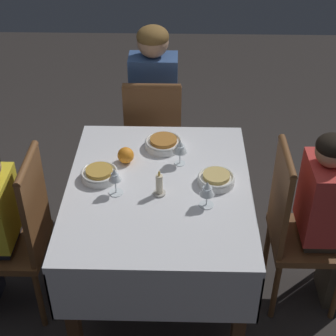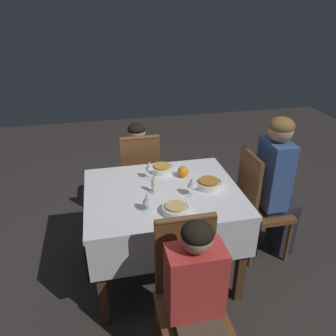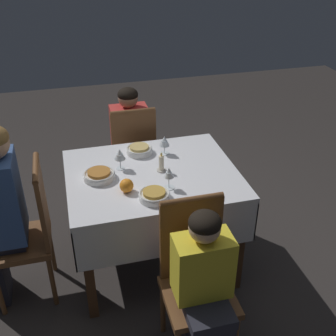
{
  "view_description": "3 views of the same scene",
  "coord_description": "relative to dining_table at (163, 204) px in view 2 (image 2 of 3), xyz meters",
  "views": [
    {
      "loc": [
        -2.0,
        -0.09,
        2.34
      ],
      "look_at": [
        -0.04,
        -0.05,
        0.92
      ],
      "focal_mm": 55.0,
      "sensor_mm": 36.0,
      "label": 1
    },
    {
      "loc": [
        -0.39,
        -2.0,
        2.01
      ],
      "look_at": [
        0.06,
        0.09,
        0.91
      ],
      "focal_mm": 35.0,
      "sensor_mm": 36.0,
      "label": 2
    },
    {
      "loc": [
        0.5,
        2.31,
        2.22
      ],
      "look_at": [
        -0.08,
        0.1,
        0.86
      ],
      "focal_mm": 45.0,
      "sensor_mm": 36.0,
      "label": 3
    }
  ],
  "objects": [
    {
      "name": "person_child_yellow",
      "position": [
        -0.08,
        0.87,
        -0.1
      ],
      "size": [
        0.3,
        0.33,
        1.02
      ],
      "rotation": [
        0.0,
        0.0,
        3.14
      ],
      "color": "#282833",
      "rests_on": "ground_plane"
    },
    {
      "name": "chair_south",
      "position": [
        0.01,
        -0.71,
        -0.14
      ],
      "size": [
        0.38,
        0.38,
        0.98
      ],
      "color": "brown",
      "rests_on": "ground_plane"
    },
    {
      "name": "orange_fruit",
      "position": [
        0.2,
        0.18,
        0.16
      ],
      "size": [
        0.09,
        0.09,
        0.09
      ],
      "primitive_type": "sphere",
      "color": "orange",
      "rests_on": "dining_table"
    },
    {
      "name": "dining_table",
      "position": [
        0.0,
        0.0,
        0.0
      ],
      "size": [
        1.12,
        0.91,
        0.78
      ],
      "color": "silver",
      "rests_on": "ground_plane"
    },
    {
      "name": "bowl_east",
      "position": [
        0.34,
        -0.01,
        0.15
      ],
      "size": [
        0.2,
        0.2,
        0.06
      ],
      "color": "white",
      "rests_on": "dining_table"
    },
    {
      "name": "person_child_red",
      "position": [
        0.01,
        -0.87,
        -0.07
      ],
      "size": [
        0.3,
        0.33,
        1.08
      ],
      "color": "#4C4233",
      "rests_on": "ground_plane"
    },
    {
      "name": "bowl_north",
      "position": [
        0.05,
        0.3,
        0.15
      ],
      "size": [
        0.19,
        0.19,
        0.06
      ],
      "color": "white",
      "rests_on": "dining_table"
    },
    {
      "name": "wine_glass_east",
      "position": [
        0.19,
        -0.1,
        0.22
      ],
      "size": [
        0.07,
        0.07,
        0.15
      ],
      "color": "white",
      "rests_on": "dining_table"
    },
    {
      "name": "candle_centerpiece",
      "position": [
        -0.07,
        -0.01,
        0.17
      ],
      "size": [
        0.06,
        0.06,
        0.14
      ],
      "color": "beige",
      "rests_on": "dining_table"
    },
    {
      "name": "chair_east",
      "position": [
        0.81,
        0.07,
        -0.14
      ],
      "size": [
        0.38,
        0.38,
        0.98
      ],
      "rotation": [
        0.0,
        0.0,
        1.57
      ],
      "color": "brown",
      "rests_on": "ground_plane"
    },
    {
      "name": "bowl_south",
      "position": [
        0.03,
        -0.28,
        0.15
      ],
      "size": [
        0.18,
        0.18,
        0.06
      ],
      "color": "white",
      "rests_on": "dining_table"
    },
    {
      "name": "wine_glass_north",
      "position": [
        -0.06,
        0.2,
        0.22
      ],
      "size": [
        0.07,
        0.07,
        0.15
      ],
      "color": "white",
      "rests_on": "dining_table"
    },
    {
      "name": "ground_plane",
      "position": [
        0.0,
        0.0,
        -0.66
      ],
      "size": [
        8.0,
        8.0,
        0.0
      ],
      "primitive_type": "plane",
      "color": "#332D2B"
    },
    {
      "name": "chair_north",
      "position": [
        -0.08,
        0.71,
        -0.14
      ],
      "size": [
        0.38,
        0.38,
        0.98
      ],
      "rotation": [
        0.0,
        0.0,
        3.14
      ],
      "color": "brown",
      "rests_on": "ground_plane"
    },
    {
      "name": "person_adult_denim",
      "position": [
        0.96,
        0.07,
        0.04
      ],
      "size": [
        0.34,
        0.3,
        1.25
      ],
      "rotation": [
        0.0,
        0.0,
        1.57
      ],
      "color": "#282833",
      "rests_on": "ground_plane"
    },
    {
      "name": "wine_glass_south",
      "position": [
        -0.14,
        -0.23,
        0.21
      ],
      "size": [
        0.07,
        0.07,
        0.14
      ],
      "color": "white",
      "rests_on": "dining_table"
    }
  ]
}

